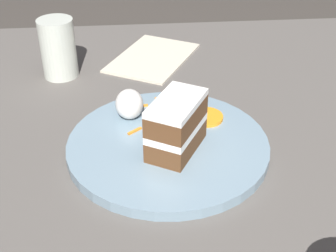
{
  "coord_description": "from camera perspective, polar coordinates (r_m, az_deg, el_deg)",
  "views": [
    {
      "loc": [
        -0.56,
        0.09,
        0.45
      ],
      "look_at": [
        -0.0,
        0.04,
        0.08
      ],
      "focal_mm": 50.0,
      "sensor_mm": 36.0,
      "label": 1
    }
  ],
  "objects": [
    {
      "name": "cream_dollop",
      "position": [
        0.73,
        -4.73,
        2.68
      ],
      "size": [
        0.05,
        0.04,
        0.05
      ],
      "primitive_type": "ellipsoid",
      "color": "white",
      "rests_on": "plate"
    },
    {
      "name": "cake_slice",
      "position": [
        0.65,
        1.03,
        0.11
      ],
      "size": [
        0.11,
        0.1,
        0.08
      ],
      "rotation": [
        0.0,
        0.0,
        1.06
      ],
      "color": "brown",
      "rests_on": "plate"
    },
    {
      "name": "carrot_shreds_scatter",
      "position": [
        0.76,
        -2.19,
        1.84
      ],
      "size": [
        0.11,
        0.1,
        0.0
      ],
      "color": "orange",
      "rests_on": "plate"
    },
    {
      "name": "plate",
      "position": [
        0.69,
        0.0,
        -2.5
      ],
      "size": [
        0.3,
        0.3,
        0.02
      ],
      "primitive_type": "cylinder",
      "color": "gray",
      "rests_on": "dining_table"
    },
    {
      "name": "drinking_glass",
      "position": [
        0.91,
        -13.19,
        8.76
      ],
      "size": [
        0.07,
        0.07,
        0.11
      ],
      "color": "beige",
      "rests_on": "dining_table"
    },
    {
      "name": "ground_plane",
      "position": [
        0.72,
        2.99,
        -5.3
      ],
      "size": [
        6.0,
        6.0,
        0.0
      ],
      "primitive_type": "plane",
      "color": "#38332D",
      "rests_on": "ground"
    },
    {
      "name": "orange_garnish",
      "position": [
        0.74,
        4.63,
        1.1
      ],
      "size": [
        0.05,
        0.05,
        0.01
      ],
      "primitive_type": "cylinder",
      "color": "orange",
      "rests_on": "plate"
    },
    {
      "name": "menu_card",
      "position": [
        0.97,
        -1.88,
        8.33
      ],
      "size": [
        0.24,
        0.21,
        0.0
      ],
      "primitive_type": "cube",
      "rotation": [
        0.0,
        0.0,
        4.21
      ],
      "color": "beige",
      "rests_on": "dining_table"
    },
    {
      "name": "dining_table",
      "position": [
        0.71,
        3.03,
        -4.07
      ],
      "size": [
        1.03,
        0.95,
        0.04
      ],
      "primitive_type": "cube",
      "color": "#56514C",
      "rests_on": "ground"
    }
  ]
}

